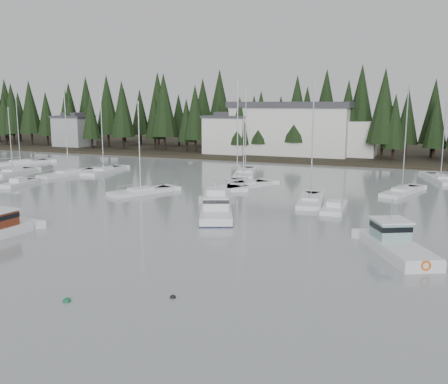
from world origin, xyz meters
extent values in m
plane|color=gray|center=(0.00, 0.00, 0.00)|extent=(260.00, 260.00, 0.00)
cube|color=black|center=(0.00, 97.00, 0.00)|extent=(240.00, 54.00, 1.00)
cube|color=silver|center=(-18.00, 79.00, 4.25)|extent=(9.00, 7.00, 7.50)
cube|color=#38383D|center=(-18.00, 79.00, 8.25)|extent=(9.54, 7.42, 0.50)
cube|color=#38383D|center=(-18.00, 79.00, 8.85)|extent=(4.95, 3.85, 0.80)
cube|color=#999EA0|center=(-60.00, 81.00, 4.00)|extent=(8.00, 7.00, 7.00)
cube|color=#38383D|center=(-60.00, 81.00, 7.75)|extent=(8.48, 7.42, 0.50)
cube|color=#38383D|center=(-60.00, 81.00, 8.35)|extent=(4.40, 3.85, 0.80)
cube|color=silver|center=(-5.00, 82.00, 5.50)|extent=(24.00, 10.00, 10.00)
cube|color=#38383D|center=(-5.00, 82.00, 10.80)|extent=(25.00, 11.00, 1.20)
cube|color=silver|center=(7.00, 84.00, 4.00)|extent=(10.00, 8.00, 7.00)
cube|color=white|center=(2.13, 25.20, 0.14)|extent=(6.66, 10.32, 1.44)
cube|color=black|center=(2.13, 25.20, 0.03)|extent=(6.71, 10.38, 0.20)
cube|color=white|center=(1.94, 25.65, 1.53)|extent=(4.31, 5.72, 1.31)
cube|color=black|center=(1.94, 25.65, 1.85)|extent=(4.38, 5.79, 0.36)
cube|color=white|center=(1.94, 25.65, 2.48)|extent=(2.69, 3.09, 0.59)
cylinder|color=#A5A8AD|center=(1.94, 25.65, 3.20)|extent=(0.10, 0.10, 0.99)
cube|color=white|center=(20.01, 18.25, 0.10)|extent=(6.39, 8.67, 1.34)
cube|color=white|center=(20.01, 18.25, 0.83)|extent=(6.26, 8.49, 0.12)
cube|color=#7EA5A2|center=(19.24, 19.71, 1.55)|extent=(3.25, 3.30, 1.45)
cube|color=white|center=(19.24, 19.71, 2.33)|extent=(3.66, 3.72, 0.12)
cube|color=black|center=(19.24, 19.71, 1.84)|extent=(3.32, 3.36, 0.41)
cylinder|color=#A5A8AD|center=(19.24, 19.71, 3.20)|extent=(0.08, 0.08, 1.65)
torus|color=#F2590C|center=(21.92, 14.58, 0.57)|extent=(0.71, 0.46, 0.72)
cube|color=white|center=(-40.03, 40.70, -0.03)|extent=(3.68, 8.56, 1.05)
cube|color=white|center=(-40.03, 40.70, 0.62)|extent=(2.24, 3.02, 0.30)
cylinder|color=#A5A8AD|center=(-40.03, 40.70, 5.52)|extent=(0.14, 0.14, 10.04)
cube|color=white|center=(23.65, 58.84, -0.03)|extent=(5.21, 10.30, 1.05)
cube|color=white|center=(23.65, 58.84, 0.62)|extent=(2.65, 3.76, 0.30)
cylinder|color=#A5A8AD|center=(23.65, 58.84, 5.97)|extent=(0.14, 0.14, 10.95)
cube|color=white|center=(-48.16, 50.76, -0.03)|extent=(6.67, 10.23, 1.05)
cube|color=white|center=(-48.16, 50.76, 0.62)|extent=(3.19, 3.89, 0.30)
cylinder|color=#A5A8AD|center=(-48.16, 50.76, 6.34)|extent=(0.14, 0.14, 11.69)
cube|color=white|center=(18.94, 45.46, -0.03)|extent=(5.09, 9.20, 1.05)
cube|color=white|center=(18.94, 45.46, 0.62)|extent=(2.56, 3.40, 0.30)
cylinder|color=#A5A8AD|center=(18.94, 45.46, 7.04)|extent=(0.14, 0.14, 13.08)
cube|color=white|center=(-11.55, 33.11, -0.03)|extent=(6.18, 8.56, 1.05)
cube|color=white|center=(-11.55, 33.11, 0.62)|extent=(2.98, 3.36, 0.30)
cylinder|color=#A5A8AD|center=(-11.55, 33.11, 5.99)|extent=(0.14, 0.14, 10.97)
cube|color=white|center=(9.53, 35.47, -0.03)|extent=(4.08, 9.44, 1.05)
cube|color=white|center=(9.53, 35.47, 0.62)|extent=(2.34, 3.36, 0.30)
cylinder|color=#A5A8AD|center=(9.53, 35.47, 7.43)|extent=(0.14, 0.14, 13.86)
cube|color=white|center=(-5.13, 54.25, -0.03)|extent=(5.78, 11.35, 1.05)
cube|color=white|center=(-5.13, 54.25, 0.62)|extent=(3.01, 4.14, 0.30)
cylinder|color=#A5A8AD|center=(-5.13, 54.25, 7.03)|extent=(0.14, 0.14, 13.06)
cube|color=white|center=(-1.13, 42.30, -0.03)|extent=(6.15, 8.95, 1.05)
cube|color=white|center=(-1.13, 42.30, 0.62)|extent=(3.05, 3.48, 0.30)
cylinder|color=#A5A8AD|center=(-1.13, 42.30, 5.54)|extent=(0.14, 0.14, 10.09)
cube|color=white|center=(-27.37, 47.46, -0.03)|extent=(3.36, 9.78, 1.05)
cube|color=white|center=(-27.37, 47.46, 0.62)|extent=(2.11, 3.39, 0.30)
cylinder|color=#A5A8AD|center=(-27.37, 47.46, 7.45)|extent=(0.14, 0.14, 13.90)
cube|color=white|center=(-30.64, 42.78, -0.03)|extent=(4.15, 10.79, 1.05)
cube|color=white|center=(-30.64, 42.78, 0.62)|extent=(2.33, 3.81, 0.30)
cylinder|color=#A5A8AD|center=(-30.64, 42.78, 7.19)|extent=(0.14, 0.14, 13.38)
cube|color=white|center=(-2.13, 42.62, -0.03)|extent=(5.68, 9.05, 1.05)
cube|color=white|center=(-2.13, 42.62, 0.62)|extent=(2.86, 3.43, 0.30)
cylinder|color=#A5A8AD|center=(-2.13, 42.62, 7.39)|extent=(0.14, 0.14, 13.78)
cube|color=white|center=(-30.60, 32.28, 0.05)|extent=(3.02, 6.52, 0.90)
cube|color=white|center=(-30.60, 32.28, 0.75)|extent=(1.75, 2.19, 0.55)
cube|color=white|center=(12.75, 32.40, 0.05)|extent=(2.50, 6.36, 0.90)
cube|color=white|center=(12.75, 32.40, 0.75)|extent=(1.59, 2.07, 0.55)
sphere|color=#145933|center=(2.72, 1.68, 0.00)|extent=(0.48, 0.48, 0.48)
sphere|color=black|center=(8.14, 4.50, 0.00)|extent=(0.37, 0.37, 0.37)
camera|label=1|loc=(21.40, -20.12, 11.40)|focal=40.00mm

